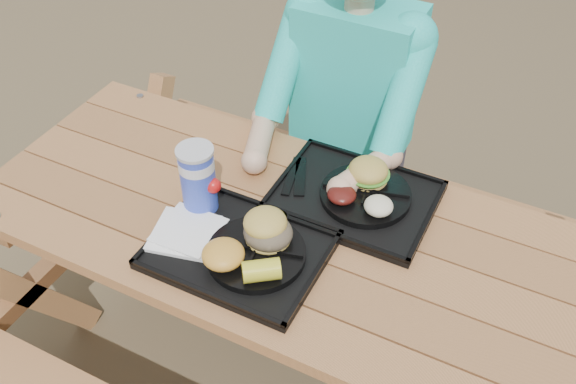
% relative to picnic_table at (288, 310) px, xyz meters
% --- Properties ---
extents(ground, '(60.00, 60.00, 0.00)m').
position_rel_picnic_table_xyz_m(ground, '(0.00, 0.00, -0.38)').
color(ground, '#999999').
rests_on(ground, ground).
extents(picnic_table, '(1.80, 1.49, 0.75)m').
position_rel_picnic_table_xyz_m(picnic_table, '(0.00, 0.00, 0.00)').
color(picnic_table, '#999999').
rests_on(picnic_table, ground).
extents(tray_near, '(0.45, 0.35, 0.02)m').
position_rel_picnic_table_xyz_m(tray_near, '(-0.07, -0.15, 0.39)').
color(tray_near, black).
rests_on(tray_near, picnic_table).
extents(tray_far, '(0.45, 0.35, 0.02)m').
position_rel_picnic_table_xyz_m(tray_far, '(0.12, 0.18, 0.39)').
color(tray_far, black).
rests_on(tray_far, picnic_table).
extents(plate_near, '(0.26, 0.26, 0.02)m').
position_rel_picnic_table_xyz_m(plate_near, '(-0.02, -0.15, 0.41)').
color(plate_near, black).
rests_on(plate_near, tray_near).
extents(plate_far, '(0.26, 0.26, 0.02)m').
position_rel_picnic_table_xyz_m(plate_far, '(0.15, 0.19, 0.41)').
color(plate_far, black).
rests_on(plate_far, tray_far).
extents(napkin_stack, '(0.20, 0.20, 0.02)m').
position_rel_picnic_table_xyz_m(napkin_stack, '(-0.23, -0.17, 0.40)').
color(napkin_stack, white).
rests_on(napkin_stack, tray_near).
extents(soda_cup, '(0.10, 0.10, 0.19)m').
position_rel_picnic_table_xyz_m(soda_cup, '(-0.25, -0.06, 0.49)').
color(soda_cup, '#1932C0').
rests_on(soda_cup, tray_near).
extents(condiment_bbq, '(0.04, 0.04, 0.03)m').
position_rel_picnic_table_xyz_m(condiment_bbq, '(-0.07, -0.03, 0.41)').
color(condiment_bbq, black).
rests_on(condiment_bbq, tray_near).
extents(condiment_mustard, '(0.05, 0.05, 0.03)m').
position_rel_picnic_table_xyz_m(condiment_mustard, '(-0.02, -0.02, 0.41)').
color(condiment_mustard, '#FFF91C').
rests_on(condiment_mustard, tray_near).
extents(sandwich, '(0.12, 0.12, 0.13)m').
position_rel_picnic_table_xyz_m(sandwich, '(-0.01, -0.10, 0.48)').
color(sandwich, gold).
rests_on(sandwich, plate_near).
extents(mac_cheese, '(0.11, 0.11, 0.06)m').
position_rel_picnic_table_xyz_m(mac_cheese, '(-0.07, -0.22, 0.44)').
color(mac_cheese, gold).
rests_on(mac_cheese, plate_near).
extents(corn_cob, '(0.13, 0.13, 0.06)m').
position_rel_picnic_table_xyz_m(corn_cob, '(0.04, -0.22, 0.44)').
color(corn_cob, yellow).
rests_on(corn_cob, plate_near).
extents(cutlery_far, '(0.10, 0.17, 0.01)m').
position_rel_picnic_table_xyz_m(cutlery_far, '(-0.05, 0.18, 0.40)').
color(cutlery_far, black).
rests_on(cutlery_far, tray_far).
extents(burger, '(0.12, 0.12, 0.10)m').
position_rel_picnic_table_xyz_m(burger, '(0.14, 0.24, 0.47)').
color(burger, gold).
rests_on(burger, plate_far).
extents(baked_beans, '(0.08, 0.08, 0.04)m').
position_rel_picnic_table_xyz_m(baked_beans, '(0.10, 0.13, 0.43)').
color(baked_beans, '#521410').
rests_on(baked_beans, plate_far).
extents(potato_salad, '(0.08, 0.08, 0.04)m').
position_rel_picnic_table_xyz_m(potato_salad, '(0.21, 0.13, 0.44)').
color(potato_salad, '#ECE8C8').
rests_on(potato_salad, plate_far).
extents(diner, '(0.48, 0.84, 1.28)m').
position_rel_picnic_table_xyz_m(diner, '(-0.05, 0.58, 0.27)').
color(diner, '#19B4AD').
rests_on(diner, ground).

